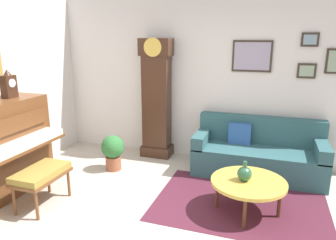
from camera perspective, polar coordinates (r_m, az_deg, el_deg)
name	(u,v)px	position (r m, az deg, el deg)	size (l,w,h in m)	color
ground_plane	(154,236)	(3.63, -2.58, -20.22)	(6.40, 6.00, 0.10)	#B2A899
wall_back	(206,76)	(5.31, 6.84, 7.89)	(5.30, 0.13, 2.80)	silver
area_rug	(240,204)	(4.19, 12.90, -14.60)	(2.10, 1.50, 0.01)	#4C1E2D
piano_bench	(41,175)	(4.19, -22.03, -9.22)	(0.42, 0.70, 0.48)	brown
grandfather_clock	(157,102)	(5.37, -2.08, 3.30)	(0.52, 0.34, 2.03)	#3D2316
couch	(258,154)	(5.01, 15.98, -5.88)	(1.90, 0.80, 0.84)	#2D565B
coffee_table	(248,183)	(3.87, 14.39, -11.00)	(0.88, 0.88, 0.41)	gold
mantel_clock	(9,85)	(4.69, -26.94, 5.68)	(0.13, 0.18, 0.38)	#3D2316
green_jug	(244,174)	(3.81, 13.71, -9.44)	(0.17, 0.17, 0.24)	#234C33
potted_plant	(113,150)	(5.01, -9.98, -5.42)	(0.36, 0.36, 0.56)	#935138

